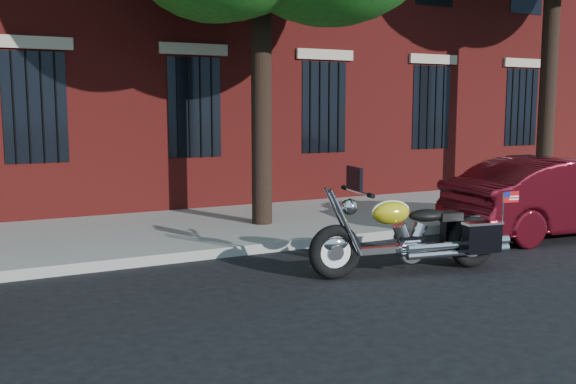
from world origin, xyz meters
name	(u,v)px	position (x,y,z in m)	size (l,w,h in m)	color
ground	(317,271)	(0.00, 0.00, 0.00)	(120.00, 120.00, 0.00)	black
curb	(273,246)	(0.00, 1.38, 0.07)	(40.00, 0.16, 0.15)	gray
sidewalk	(229,226)	(0.00, 3.26, 0.07)	(40.00, 3.60, 0.15)	gray
motorcycle	(416,237)	(1.15, -0.65, 0.49)	(2.81, 1.08, 1.45)	black
car_maroon	(561,197)	(4.95, 0.25, 0.68)	(1.44, 4.12, 1.36)	#580C16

